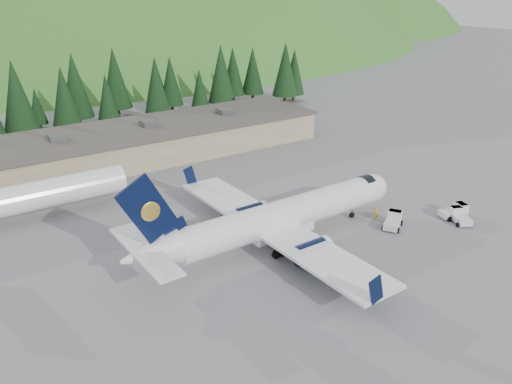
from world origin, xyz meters
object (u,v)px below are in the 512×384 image
object	(u,v)px
second_airliner	(10,200)
ramp_worker	(375,214)
baggage_tug_b	(455,211)
baggage_tug_a	(393,221)
baggage_tug_c	(459,216)
terminal_building	(122,145)
airliner	(279,218)

from	to	relation	value
second_airliner	ramp_worker	xyz separation A→B (m)	(37.56, -23.99, -2.50)
second_airliner	baggage_tug_b	xyz separation A→B (m)	(46.47, -29.17, -2.52)
baggage_tug_a	ramp_worker	world-z (taller)	baggage_tug_a
second_airliner	baggage_tug_c	bearing A→B (deg)	-33.53
baggage_tug_a	terminal_building	bearing A→B (deg)	82.07
second_airliner	terminal_building	xyz separation A→B (m)	(19.91, 16.00, -0.70)
airliner	ramp_worker	xyz separation A→B (m)	(13.68, -1.98, -2.32)
baggage_tug_a	ramp_worker	xyz separation A→B (m)	(-0.34, 2.57, 0.02)
second_airliner	baggage_tug_c	world-z (taller)	second_airliner
ramp_worker	baggage_tug_a	bearing A→B (deg)	79.13
baggage_tug_c	terminal_building	distance (m)	52.98
airliner	second_airliner	xyz separation A→B (m)	(-23.89, 22.01, 0.18)
baggage_tug_a	baggage_tug_c	xyz separation A→B (m)	(7.76, -3.70, -0.04)
airliner	ramp_worker	distance (m)	14.01
airliner	baggage_tug_b	bearing A→B (deg)	-18.11
baggage_tug_c	airliner	bearing A→B (deg)	94.68
baggage_tug_b	terminal_building	bearing A→B (deg)	136.85
terminal_building	ramp_worker	bearing A→B (deg)	-66.19
baggage_tug_a	baggage_tug_b	xyz separation A→B (m)	(8.56, -2.61, 0.00)
baggage_tug_c	ramp_worker	bearing A→B (deg)	77.72
airliner	ramp_worker	size ratio (longest dim) A/B	21.46
second_airliner	baggage_tug_a	bearing A→B (deg)	-35.02
baggage_tug_a	terminal_building	xyz separation A→B (m)	(-17.99, 42.56, 1.82)
airliner	ramp_worker	world-z (taller)	airliner
baggage_tug_c	terminal_building	xyz separation A→B (m)	(-25.75, 46.26, 1.86)
ramp_worker	second_airliner	bearing A→B (deg)	-50.99
second_airliner	baggage_tug_a	size ratio (longest dim) A/B	7.33
baggage_tug_b	baggage_tug_c	size ratio (longest dim) A/B	1.03
second_airliner	terminal_building	bearing A→B (deg)	38.78
baggage_tug_b	terminal_building	xyz separation A→B (m)	(-26.55, 45.17, 1.82)
terminal_building	ramp_worker	distance (m)	43.75
baggage_tug_b	airliner	bearing A→B (deg)	178.80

